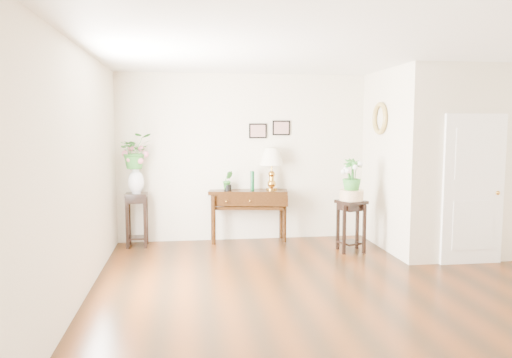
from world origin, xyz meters
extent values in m
cube|color=#55270D|center=(0.00, 0.00, 0.00)|extent=(6.00, 5.50, 0.02)
cube|color=white|center=(0.00, 0.00, 2.80)|extent=(6.00, 5.50, 0.02)
cube|color=silver|center=(0.00, 2.75, 1.40)|extent=(6.00, 0.02, 2.80)
cube|color=silver|center=(0.00, -2.75, 1.40)|extent=(6.00, 0.02, 2.80)
cube|color=silver|center=(-3.00, 0.00, 1.40)|extent=(0.02, 5.50, 2.80)
cube|color=silver|center=(2.10, 1.77, 1.40)|extent=(1.80, 1.95, 2.80)
cube|color=white|center=(2.10, 0.78, 1.05)|extent=(0.90, 0.05, 2.10)
cube|color=black|center=(-0.65, 2.73, 1.85)|extent=(0.30, 0.02, 0.25)
cube|color=black|center=(-0.25, 2.73, 1.90)|extent=(0.30, 0.02, 0.25)
torus|color=tan|center=(1.16, 1.90, 2.05)|extent=(0.07, 0.51, 0.51)
cube|color=black|center=(-0.83, 2.57, 0.43)|extent=(1.35, 0.64, 0.87)
cube|color=#BA812C|center=(-0.44, 2.57, 1.22)|extent=(0.51, 0.51, 0.71)
cylinder|color=#0B421E|center=(-0.77, 2.57, 1.04)|extent=(0.08, 0.08, 0.32)
imported|color=#32802D|center=(-1.18, 2.57, 1.02)|extent=(0.18, 0.15, 0.31)
cube|color=black|center=(-2.65, 2.45, 0.43)|extent=(0.34, 0.34, 0.86)
imported|color=#32802D|center=(-2.65, 2.45, 1.55)|extent=(0.63, 0.59, 0.56)
cube|color=black|center=(0.65, 1.67, 0.40)|extent=(0.48, 0.48, 0.80)
cylinder|color=beige|center=(0.65, 1.67, 0.88)|extent=(0.43, 0.43, 0.16)
imported|color=#32802D|center=(0.65, 1.67, 1.18)|extent=(0.32, 0.32, 0.52)
camera|label=1|loc=(-1.84, -5.62, 1.92)|focal=35.00mm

